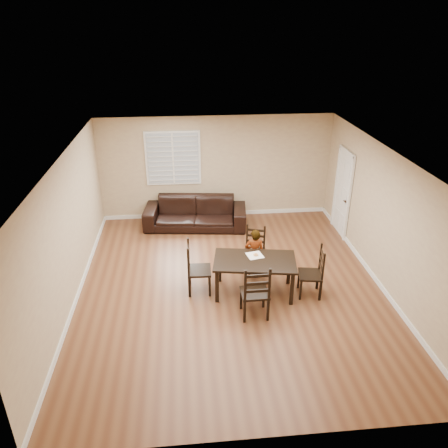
{
  "coord_description": "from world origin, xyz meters",
  "views": [
    {
      "loc": [
        -0.84,
        -7.32,
        4.95
      ],
      "look_at": [
        -0.05,
        0.85,
        1.0
      ],
      "focal_mm": 35.0,
      "sensor_mm": 36.0,
      "label": 1
    }
  ],
  "objects_px": {
    "dining_table": "(255,264)",
    "chair_far": "(256,296)",
    "chair_right": "(317,274)",
    "donut": "(256,254)",
    "child": "(254,254)",
    "chair_left": "(193,270)",
    "sofa": "(195,213)",
    "chair_near": "(255,249)"
  },
  "relations": [
    {
      "from": "chair_left",
      "to": "donut",
      "type": "xyz_separation_m",
      "value": [
        1.23,
        0.0,
        0.27
      ]
    },
    {
      "from": "dining_table",
      "to": "chair_near",
      "type": "height_order",
      "value": "chair_near"
    },
    {
      "from": "chair_right",
      "to": "sofa",
      "type": "bearing_deg",
      "value": -136.87
    },
    {
      "from": "chair_near",
      "to": "chair_far",
      "type": "relative_size",
      "value": 0.88
    },
    {
      "from": "child",
      "to": "sofa",
      "type": "relative_size",
      "value": 0.43
    },
    {
      "from": "sofa",
      "to": "chair_far",
      "type": "bearing_deg",
      "value": -70.32
    },
    {
      "from": "chair_far",
      "to": "chair_right",
      "type": "distance_m",
      "value": 1.44
    },
    {
      "from": "chair_far",
      "to": "donut",
      "type": "xyz_separation_m",
      "value": [
        0.15,
        1.0,
        0.26
      ]
    },
    {
      "from": "chair_near",
      "to": "chair_left",
      "type": "height_order",
      "value": "chair_left"
    },
    {
      "from": "chair_right",
      "to": "child",
      "type": "relative_size",
      "value": 0.93
    },
    {
      "from": "child",
      "to": "chair_near",
      "type": "bearing_deg",
      "value": -97.72
    },
    {
      "from": "dining_table",
      "to": "donut",
      "type": "height_order",
      "value": "donut"
    },
    {
      "from": "chair_near",
      "to": "chair_left",
      "type": "bearing_deg",
      "value": -131.91
    },
    {
      "from": "dining_table",
      "to": "sofa",
      "type": "height_order",
      "value": "sofa"
    },
    {
      "from": "chair_far",
      "to": "chair_right",
      "type": "relative_size",
      "value": 1.06
    },
    {
      "from": "chair_near",
      "to": "child",
      "type": "distance_m",
      "value": 0.44
    },
    {
      "from": "donut",
      "to": "sofa",
      "type": "bearing_deg",
      "value": 110.29
    },
    {
      "from": "chair_far",
      "to": "sofa",
      "type": "distance_m",
      "value": 4.02
    },
    {
      "from": "dining_table",
      "to": "chair_far",
      "type": "distance_m",
      "value": 0.85
    },
    {
      "from": "child",
      "to": "chair_left",
      "type": "bearing_deg",
      "value": 20.39
    },
    {
      "from": "chair_right",
      "to": "donut",
      "type": "xyz_separation_m",
      "value": [
        -1.13,
        0.35,
        0.29
      ]
    },
    {
      "from": "chair_near",
      "to": "child",
      "type": "xyz_separation_m",
      "value": [
        -0.08,
        -0.42,
        0.11
      ]
    },
    {
      "from": "chair_far",
      "to": "chair_near",
      "type": "bearing_deg",
      "value": -99.97
    },
    {
      "from": "chair_far",
      "to": "sofa",
      "type": "relative_size",
      "value": 0.42
    },
    {
      "from": "dining_table",
      "to": "child",
      "type": "bearing_deg",
      "value": 90.0
    },
    {
      "from": "chair_near",
      "to": "chair_right",
      "type": "height_order",
      "value": "chair_right"
    },
    {
      "from": "dining_table",
      "to": "chair_right",
      "type": "xyz_separation_m",
      "value": [
        1.18,
        -0.18,
        -0.18
      ]
    },
    {
      "from": "chair_near",
      "to": "chair_right",
      "type": "distance_m",
      "value": 1.54
    },
    {
      "from": "dining_table",
      "to": "sofa",
      "type": "xyz_separation_m",
      "value": [
        -1.03,
        3.08,
        -0.27
      ]
    },
    {
      "from": "chair_left",
      "to": "donut",
      "type": "height_order",
      "value": "chair_left"
    },
    {
      "from": "chair_right",
      "to": "donut",
      "type": "relative_size",
      "value": 10.51
    },
    {
      "from": "donut",
      "to": "sofa",
      "type": "xyz_separation_m",
      "value": [
        -1.07,
        2.91,
        -0.38
      ]
    },
    {
      "from": "child",
      "to": "donut",
      "type": "xyz_separation_m",
      "value": [
        -0.04,
        -0.39,
        0.21
      ]
    },
    {
      "from": "chair_left",
      "to": "chair_right",
      "type": "height_order",
      "value": "chair_left"
    },
    {
      "from": "donut",
      "to": "sofa",
      "type": "relative_size",
      "value": 0.04
    },
    {
      "from": "chair_near",
      "to": "donut",
      "type": "height_order",
      "value": "chair_near"
    },
    {
      "from": "child",
      "to": "donut",
      "type": "bearing_deg",
      "value": 87.44
    },
    {
      "from": "dining_table",
      "to": "child",
      "type": "height_order",
      "value": "child"
    },
    {
      "from": "chair_right",
      "to": "sofa",
      "type": "distance_m",
      "value": 3.94
    },
    {
      "from": "dining_table",
      "to": "chair_near",
      "type": "xyz_separation_m",
      "value": [
        0.17,
        0.98,
        -0.21
      ]
    },
    {
      "from": "child",
      "to": "sofa",
      "type": "height_order",
      "value": "child"
    },
    {
      "from": "chair_far",
      "to": "sofa",
      "type": "xyz_separation_m",
      "value": [
        -0.92,
        3.91,
        -0.12
      ]
    }
  ]
}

